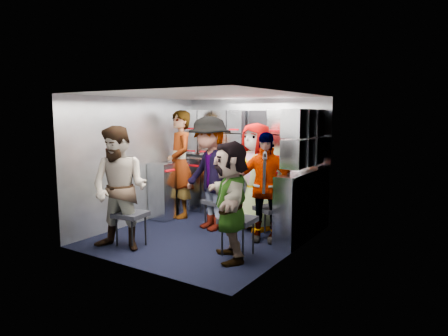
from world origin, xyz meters
The scene contains 29 objects.
floor centered at (0.00, 0.00, 0.00)m, with size 3.00×3.00×0.00m, color black.
wall_back centered at (0.00, 1.50, 1.05)m, with size 2.80×0.04×2.10m, color gray.
wall_left centered at (-1.40, 0.00, 1.05)m, with size 0.04×3.00×2.10m, color gray.
wall_right centered at (1.40, 0.00, 1.05)m, with size 0.04×3.00×2.10m, color gray.
ceiling centered at (0.00, 0.00, 2.10)m, with size 2.80×3.00×0.02m, color silver.
cart_bank_back centered at (0.00, 1.29, 0.49)m, with size 2.68×0.38×0.99m, color #9EA5AE.
cart_bank_left centered at (-1.19, 0.56, 0.49)m, with size 0.38×0.76×0.99m, color #9EA5AE.
counter centered at (0.00, 1.29, 1.01)m, with size 2.68×0.42×0.03m, color #B7BABF.
locker_bank_back centered at (0.00, 1.35, 1.49)m, with size 2.68×0.28×0.82m, color #9EA5AE.
locker_bank_right centered at (1.25, 0.70, 1.49)m, with size 0.28×1.00×0.82m, color #9EA5AE.
right_cabinet centered at (1.25, 0.60, 0.50)m, with size 0.28×1.20×1.00m, color #9EA5AE.
coffee_niche centered at (0.18, 1.41, 1.47)m, with size 0.46×0.16×0.84m, color black, non-canonical shape.
red_latch_strip centered at (0.00, 1.09, 0.88)m, with size 2.60×0.02×0.03m, color #A7030B.
jump_seat_near_left centered at (-0.61, -0.93, 0.42)m, with size 0.45×0.44×0.48m.
jump_seat_mid_left centered at (-0.15, 0.52, 0.39)m, with size 0.45×0.43×0.44m.
jump_seat_center centered at (0.46, 0.92, 0.41)m, with size 0.50×0.49×0.46m.
jump_seat_mid_right centered at (0.84, 0.47, 0.41)m, with size 0.51×0.50×0.46m.
jump_seat_near_right centered at (0.83, -0.44, 0.44)m, with size 0.45×0.43×0.50m.
attendant_standing centered at (-1.05, 0.71, 0.95)m, with size 0.69×0.45×1.90m, color black.
attendant_arc_a centered at (-0.61, -1.11, 0.84)m, with size 0.81×0.63×1.68m, color black.
attendant_arc_b centered at (-0.15, 0.34, 0.90)m, with size 1.16×0.67×1.80m, color black.
attendant_arc_c centered at (0.46, 0.74, 0.85)m, with size 0.83×0.54×1.69m, color black.
attendant_arc_d centered at (0.84, 0.29, 0.79)m, with size 0.92×0.38×1.58m, color black.
attendant_arc_e centered at (0.83, -0.62, 0.75)m, with size 1.40×0.44×1.51m, color black.
bottle_left centered at (-0.09, 1.24, 1.15)m, with size 0.07×0.07×0.23m, color white.
bottle_mid centered at (0.20, 1.24, 1.16)m, with size 0.06×0.06×0.27m, color white.
bottle_right centered at (0.69, 1.24, 1.16)m, with size 0.06×0.06×0.26m, color white.
cup_left centered at (-0.83, 1.23, 1.09)m, with size 0.08×0.08×0.11m, color beige.
cup_right centered at (0.54, 1.23, 1.09)m, with size 0.07×0.07×0.11m, color beige.
Camera 1 is at (3.41, -4.76, 1.83)m, focal length 32.00 mm.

